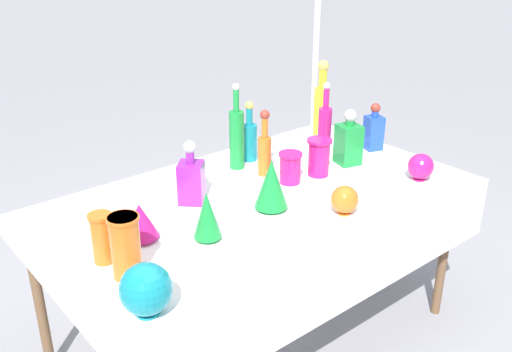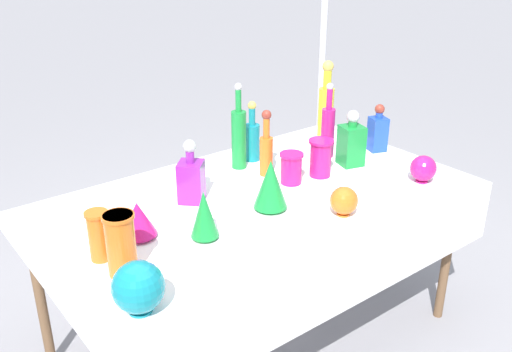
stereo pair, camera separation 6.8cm
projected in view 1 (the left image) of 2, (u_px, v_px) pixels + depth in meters
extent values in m
plane|color=gray|center=(256.00, 338.00, 2.76)|extent=(40.00, 40.00, 0.00)
cube|color=white|center=(256.00, 200.00, 2.46)|extent=(1.89, 1.07, 0.03)
cube|color=white|center=(347.00, 279.00, 2.13)|extent=(1.89, 0.01, 0.28)
cylinder|color=brown|center=(444.00, 251.00, 2.80)|extent=(0.04, 0.04, 0.73)
cylinder|color=brown|center=(39.00, 301.00, 2.43)|extent=(0.04, 0.04, 0.73)
cylinder|color=brown|center=(318.00, 192.00, 3.41)|extent=(0.04, 0.04, 0.73)
cylinder|color=orange|center=(265.00, 156.00, 2.64)|extent=(0.06, 0.06, 0.18)
cylinder|color=orange|center=(265.00, 128.00, 2.58)|extent=(0.03, 0.03, 0.10)
sphere|color=maroon|center=(265.00, 115.00, 2.56)|extent=(0.04, 0.04, 0.04)
cylinder|color=teal|center=(249.00, 143.00, 2.81)|extent=(0.08, 0.08, 0.18)
cylinder|color=teal|center=(249.00, 117.00, 2.75)|extent=(0.03, 0.03, 0.09)
sphere|color=gold|center=(249.00, 106.00, 2.73)|extent=(0.04, 0.04, 0.04)
cylinder|color=yellow|center=(321.00, 113.00, 3.09)|extent=(0.08, 0.08, 0.28)
cylinder|color=yellow|center=(323.00, 79.00, 3.02)|extent=(0.04, 0.04, 0.10)
sphere|color=gold|center=(323.00, 66.00, 2.99)|extent=(0.06, 0.06, 0.06)
cylinder|color=#C61972|center=(324.00, 132.00, 2.85)|extent=(0.07, 0.07, 0.25)
cylinder|color=#C61972|center=(326.00, 98.00, 2.78)|extent=(0.03, 0.03, 0.10)
sphere|color=#B2B2B7|center=(327.00, 86.00, 2.75)|extent=(0.04, 0.04, 0.04)
cylinder|color=#198C38|center=(237.00, 140.00, 2.70)|extent=(0.07, 0.07, 0.28)
cylinder|color=#198C38|center=(236.00, 101.00, 2.62)|extent=(0.03, 0.03, 0.11)
sphere|color=#B2B2B7|center=(236.00, 87.00, 2.59)|extent=(0.04, 0.04, 0.04)
cube|color=#198C38|center=(348.00, 145.00, 2.76)|extent=(0.13, 0.13, 0.20)
cylinder|color=#198C38|center=(350.00, 122.00, 2.72)|extent=(0.04, 0.04, 0.03)
sphere|color=#B2B2B7|center=(350.00, 116.00, 2.70)|extent=(0.06, 0.06, 0.06)
cube|color=purple|center=(191.00, 183.00, 2.38)|extent=(0.14, 0.14, 0.18)
cylinder|color=purple|center=(190.00, 157.00, 2.33)|extent=(0.04, 0.04, 0.06)
sphere|color=#B2B2B7|center=(190.00, 147.00, 2.32)|extent=(0.06, 0.06, 0.06)
cube|color=blue|center=(373.00, 133.00, 2.94)|extent=(0.11, 0.11, 0.18)
cylinder|color=blue|center=(375.00, 114.00, 2.90)|extent=(0.04, 0.04, 0.03)
sphere|color=maroon|center=(376.00, 108.00, 2.89)|extent=(0.05, 0.05, 0.05)
cylinder|color=#C61972|center=(290.00, 168.00, 2.57)|extent=(0.09, 0.09, 0.14)
cylinder|color=#C61972|center=(291.00, 154.00, 2.54)|extent=(0.11, 0.11, 0.01)
cylinder|color=orange|center=(126.00, 247.00, 1.87)|extent=(0.10, 0.10, 0.22)
cylinder|color=orange|center=(123.00, 218.00, 1.82)|extent=(0.11, 0.11, 0.01)
cylinder|color=orange|center=(102.00, 238.00, 1.95)|extent=(0.07, 0.07, 0.18)
cylinder|color=orange|center=(99.00, 216.00, 1.92)|extent=(0.08, 0.08, 0.01)
cylinder|color=#C61972|center=(318.00, 157.00, 2.64)|extent=(0.10, 0.10, 0.18)
cylinder|color=#C61972|center=(319.00, 140.00, 2.61)|extent=(0.12, 0.12, 0.01)
cylinder|color=#198C38|center=(271.00, 207.00, 2.35)|extent=(0.07, 0.07, 0.01)
cone|color=#198C38|center=(271.00, 184.00, 2.31)|extent=(0.14, 0.14, 0.20)
cylinder|color=#C61972|center=(142.00, 237.00, 2.13)|extent=(0.07, 0.07, 0.01)
cone|color=#C61972|center=(140.00, 220.00, 2.10)|extent=(0.13, 0.13, 0.13)
cylinder|color=#198C38|center=(208.00, 238.00, 2.13)|extent=(0.07, 0.07, 0.01)
cone|color=#198C38|center=(207.00, 215.00, 2.09)|extent=(0.11, 0.11, 0.18)
cylinder|color=orange|center=(344.00, 213.00, 2.31)|extent=(0.05, 0.05, 0.01)
sphere|color=orange|center=(345.00, 199.00, 2.29)|extent=(0.11, 0.11, 0.11)
cylinder|color=#C61972|center=(419.00, 179.00, 2.62)|extent=(0.05, 0.05, 0.01)
sphere|color=#C61972|center=(421.00, 166.00, 2.59)|extent=(0.12, 0.12, 0.12)
cylinder|color=teal|center=(148.00, 312.00, 1.72)|extent=(0.07, 0.07, 0.01)
sphere|color=teal|center=(146.00, 289.00, 1.69)|extent=(0.16, 0.16, 0.16)
cube|color=white|center=(382.00, 218.00, 2.25)|extent=(0.06, 0.03, 0.03)
cube|color=tan|center=(161.00, 223.00, 3.53)|extent=(0.56, 0.47, 0.27)
cube|color=tan|center=(152.00, 193.00, 3.53)|extent=(0.43, 0.22, 0.09)
cylinder|color=silver|center=(317.00, 31.00, 3.46)|extent=(0.04, 0.04, 2.48)
cylinder|color=#333338|center=(309.00, 209.00, 3.96)|extent=(0.18, 0.18, 0.04)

